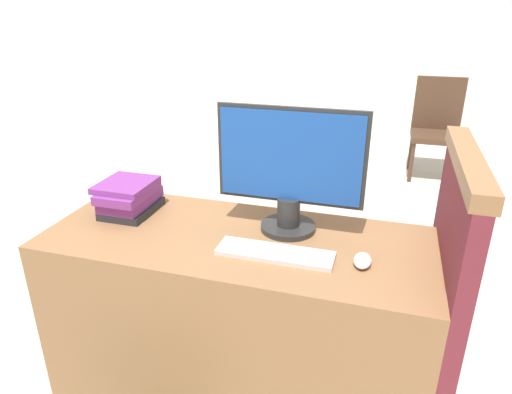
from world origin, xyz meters
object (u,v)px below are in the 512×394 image
at_px(book_stack, 129,197).
at_px(far_chair, 437,124).
at_px(keyboard, 275,253).
at_px(mouse, 362,261).
at_px(monitor, 290,169).

relative_size(book_stack, far_chair, 0.28).
distance_m(keyboard, book_stack, 0.65).
bearing_deg(far_chair, keyboard, -120.06).
distance_m(mouse, book_stack, 0.92).
bearing_deg(keyboard, book_stack, 165.45).
relative_size(mouse, book_stack, 0.37).
bearing_deg(mouse, book_stack, 171.21).
distance_m(monitor, far_chair, 3.18).
bearing_deg(keyboard, monitor, 90.31).
xyz_separation_m(monitor, book_stack, (-0.63, -0.03, -0.17)).
xyz_separation_m(book_stack, far_chair, (1.36, 3.08, -0.35)).
bearing_deg(far_chair, monitor, -120.87).
bearing_deg(book_stack, keyboard, -14.55).
distance_m(monitor, book_stack, 0.65).
relative_size(monitor, keyboard, 1.35).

